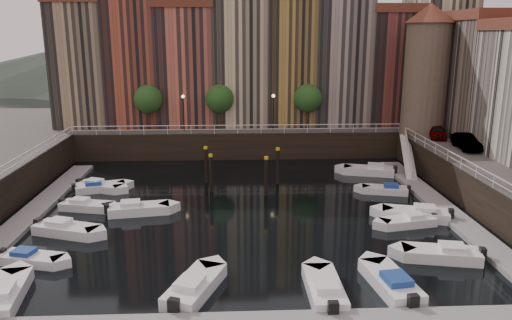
{
  "coord_description": "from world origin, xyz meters",
  "views": [
    {
      "loc": [
        -0.44,
        -38.11,
        13.69
      ],
      "look_at": [
        1.47,
        4.0,
        3.01
      ],
      "focal_mm": 35.0,
      "sensor_mm": 36.0,
      "label": 1
    }
  ],
  "objects_px": {
    "boat_left_1": "(66,229)",
    "boat_left_0": "(31,259)",
    "corner_tower": "(426,68)",
    "gangway": "(408,154)",
    "boat_left_2": "(85,206)",
    "car_a": "(437,133)",
    "car_b": "(467,143)",
    "mooring_pilings": "(240,170)"
  },
  "relations": [
    {
      "from": "boat_left_1",
      "to": "boat_left_0",
      "type": "bearing_deg",
      "value": -79.1
    },
    {
      "from": "corner_tower",
      "to": "boat_left_0",
      "type": "distance_m",
      "value": 41.91
    },
    {
      "from": "gangway",
      "to": "boat_left_0",
      "type": "bearing_deg",
      "value": -147.23
    },
    {
      "from": "boat_left_1",
      "to": "boat_left_2",
      "type": "distance_m",
      "value": 5.07
    },
    {
      "from": "corner_tower",
      "to": "boat_left_2",
      "type": "bearing_deg",
      "value": -156.27
    },
    {
      "from": "corner_tower",
      "to": "car_a",
      "type": "relative_size",
      "value": 3.46
    },
    {
      "from": "boat_left_0",
      "to": "car_a",
      "type": "height_order",
      "value": "car_a"
    },
    {
      "from": "car_a",
      "to": "car_b",
      "type": "distance_m",
      "value": 5.35
    },
    {
      "from": "car_a",
      "to": "car_b",
      "type": "bearing_deg",
      "value": -70.23
    },
    {
      "from": "mooring_pilings",
      "to": "boat_left_0",
      "type": "height_order",
      "value": "mooring_pilings"
    },
    {
      "from": "mooring_pilings",
      "to": "boat_left_2",
      "type": "bearing_deg",
      "value": -157.03
    },
    {
      "from": "mooring_pilings",
      "to": "car_b",
      "type": "xyz_separation_m",
      "value": [
        21.41,
        1.28,
        2.09
      ]
    },
    {
      "from": "mooring_pilings",
      "to": "car_b",
      "type": "relative_size",
      "value": 1.57
    },
    {
      "from": "gangway",
      "to": "boat_left_0",
      "type": "xyz_separation_m",
      "value": [
        -30.1,
        -19.37,
        -1.6
      ]
    },
    {
      "from": "mooring_pilings",
      "to": "car_b",
      "type": "bearing_deg",
      "value": 3.42
    },
    {
      "from": "corner_tower",
      "to": "boat_left_1",
      "type": "height_order",
      "value": "corner_tower"
    },
    {
      "from": "boat_left_0",
      "to": "boat_left_2",
      "type": "distance_m",
      "value": 9.65
    },
    {
      "from": "corner_tower",
      "to": "car_a",
      "type": "bearing_deg",
      "value": -72.91
    },
    {
      "from": "gangway",
      "to": "boat_left_0",
      "type": "relative_size",
      "value": 1.96
    },
    {
      "from": "gangway",
      "to": "boat_left_0",
      "type": "height_order",
      "value": "gangway"
    },
    {
      "from": "mooring_pilings",
      "to": "boat_left_2",
      "type": "relative_size",
      "value": 1.59
    },
    {
      "from": "boat_left_0",
      "to": "boat_left_1",
      "type": "xyz_separation_m",
      "value": [
        0.67,
        4.56,
        0.06
      ]
    },
    {
      "from": "boat_left_1",
      "to": "car_b",
      "type": "bearing_deg",
      "value": 38.21
    },
    {
      "from": "boat_left_0",
      "to": "car_b",
      "type": "bearing_deg",
      "value": 39.75
    },
    {
      "from": "gangway",
      "to": "boat_left_2",
      "type": "xyz_separation_m",
      "value": [
        -29.51,
        -9.74,
        -1.58
      ]
    },
    {
      "from": "boat_left_0",
      "to": "car_a",
      "type": "relative_size",
      "value": 1.06
    },
    {
      "from": "gangway",
      "to": "car_a",
      "type": "bearing_deg",
      "value": 30.31
    },
    {
      "from": "boat_left_0",
      "to": "boat_left_1",
      "type": "height_order",
      "value": "boat_left_1"
    },
    {
      "from": "mooring_pilings",
      "to": "boat_left_0",
      "type": "xyz_separation_m",
      "value": [
        -13.08,
        -14.92,
        -1.33
      ]
    },
    {
      "from": "mooring_pilings",
      "to": "boat_left_2",
      "type": "height_order",
      "value": "mooring_pilings"
    },
    {
      "from": "corner_tower",
      "to": "mooring_pilings",
      "type": "xyz_separation_m",
      "value": [
        -19.92,
        -8.95,
        -8.54
      ]
    },
    {
      "from": "boat_left_0",
      "to": "car_a",
      "type": "bearing_deg",
      "value": 47.1
    },
    {
      "from": "boat_left_2",
      "to": "mooring_pilings",
      "type": "bearing_deg",
      "value": 35.95
    },
    {
      "from": "car_b",
      "to": "boat_left_2",
      "type": "bearing_deg",
      "value": -164.19
    },
    {
      "from": "boat_left_1",
      "to": "boat_left_2",
      "type": "relative_size",
      "value": 1.12
    },
    {
      "from": "boat_left_0",
      "to": "boat_left_2",
      "type": "bearing_deg",
      "value": 101.08
    },
    {
      "from": "boat_left_0",
      "to": "boat_left_2",
      "type": "height_order",
      "value": "boat_left_2"
    },
    {
      "from": "corner_tower",
      "to": "boat_left_1",
      "type": "xyz_separation_m",
      "value": [
        -32.33,
        -19.32,
        -9.81
      ]
    },
    {
      "from": "gangway",
      "to": "mooring_pilings",
      "type": "height_order",
      "value": "gangway"
    },
    {
      "from": "corner_tower",
      "to": "boat_left_2",
      "type": "xyz_separation_m",
      "value": [
        -32.41,
        -14.24,
        -9.86
      ]
    },
    {
      "from": "corner_tower",
      "to": "boat_left_0",
      "type": "relative_size",
      "value": 3.25
    },
    {
      "from": "corner_tower",
      "to": "car_b",
      "type": "relative_size",
      "value": 3.05
    }
  ]
}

